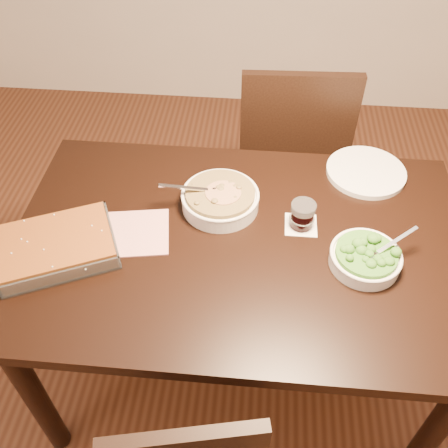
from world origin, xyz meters
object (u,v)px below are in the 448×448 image
Objects in this scene: table at (240,260)px; stew_bowl at (220,198)px; dinner_plate at (366,172)px; chair_far at (291,148)px; broccoli_bowl at (365,257)px; wine_tumbler at (302,215)px; baking_dish at (57,246)px.

stew_bowl is at bearing 117.54° from table.
chair_far is at bearing 119.84° from dinner_plate.
stew_bowl is 1.27× the size of broccoli_bowl.
chair_far reaches higher than stew_bowl.
wine_tumbler is (-0.18, 0.14, 0.02)m from broccoli_bowl.
wine_tumbler reaches higher than dinner_plate.
broccoli_bowl is (0.44, -0.20, -0.01)m from stew_bowl.
stew_bowl is 0.68× the size of baking_dish.
stew_bowl is 0.48m from broccoli_bowl.
stew_bowl is 1.01× the size of dinner_plate.
dinner_plate is (0.23, 0.27, -0.04)m from wine_tumbler.
chair_far is at bearing 102.81° from broccoli_bowl.
wine_tumbler is 0.09× the size of chair_far.
dinner_plate is at bearing 40.35° from table.
dinner_plate is 0.52m from chair_far.
chair_far is at bearing 90.62° from wine_tumbler.
table is at bearing -156.50° from wine_tumbler.
baking_dish is at bearing 47.95° from chair_far.
stew_bowl is 0.71m from chair_far.
stew_bowl is 0.52m from baking_dish.
table is at bearing -13.75° from baking_dish.
baking_dish is (-0.53, -0.10, 0.12)m from table.
wine_tumbler is at bearing -10.26° from baking_dish.
table is 0.55m from dinner_plate.
baking_dish is 1.05m from dinner_plate.
broccoli_bowl is 0.88m from chair_far.
dinner_plate is (0.95, 0.45, -0.02)m from baking_dish.
table is 16.17× the size of wine_tumbler.
baking_dish is 0.74m from wine_tumbler.
wine_tumbler is at bearing -130.14° from dinner_plate.
table is 1.46× the size of chair_far.
dinner_plate is (0.05, 0.41, -0.02)m from broccoli_bowl.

